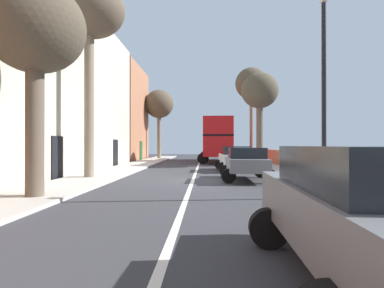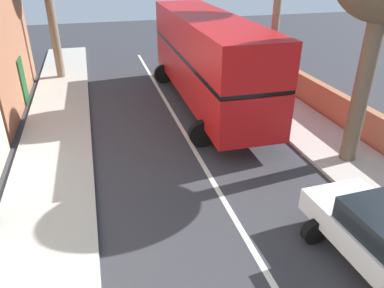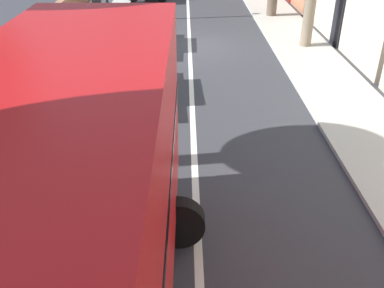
% 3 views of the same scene
% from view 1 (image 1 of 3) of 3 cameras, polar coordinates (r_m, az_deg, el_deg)
% --- Properties ---
extents(ground_plane, '(84.00, 84.00, 0.00)m').
position_cam_1_polar(ground_plane, '(14.64, 0.14, -6.74)').
color(ground_plane, '#333338').
extents(road_centre_line, '(0.16, 54.00, 0.01)m').
position_cam_1_polar(road_centre_line, '(14.64, 0.14, -6.72)').
color(road_centre_line, silver).
rests_on(road_centre_line, ground).
extents(sidewalk_left, '(2.60, 60.00, 0.12)m').
position_cam_1_polar(sidewalk_left, '(15.62, -18.23, -6.09)').
color(sidewalk_left, '#B2ADA3').
rests_on(sidewalk_left, ground).
extents(sidewalk_right, '(2.60, 60.00, 0.12)m').
position_cam_1_polar(sidewalk_right, '(15.24, 19.00, -6.24)').
color(sidewalk_right, '#B2ADA3').
rests_on(sidewalk_right, ground).
extents(terraced_houses_left, '(4.07, 47.62, 10.92)m').
position_cam_1_polar(terraced_houses_left, '(17.59, -29.27, 10.67)').
color(terraced_houses_left, '#9E6647').
rests_on(terraced_houses_left, ground).
extents(boundary_wall_right, '(0.36, 54.00, 1.27)m').
position_cam_1_polar(boundary_wall_right, '(15.70, 24.44, -3.94)').
color(boundary_wall_right, '#9E6647').
rests_on(boundary_wall_right, ground).
extents(double_decker_bus, '(3.67, 11.41, 4.06)m').
position_cam_1_polar(double_decker_bus, '(31.04, 4.55, 1.07)').
color(double_decker_bus, '#B31315').
rests_on(double_decker_bus, ground).
extents(parked_car_grey_right_0, '(2.44, 3.99, 1.55)m').
position_cam_1_polar(parked_car_grey_right_0, '(14.90, 9.84, -3.18)').
color(parked_car_grey_right_0, slate).
rests_on(parked_car_grey_right_0, ground).
extents(parked_car_grey_right_1, '(2.56, 4.47, 1.65)m').
position_cam_1_polar(parked_car_grey_right_1, '(4.16, 30.04, -10.13)').
color(parked_car_grey_right_1, slate).
rests_on(parked_car_grey_right_1, ground).
extents(parked_car_white_right_2, '(2.57, 4.21, 1.59)m').
position_cam_1_polar(parked_car_white_right_2, '(20.29, 7.90, -2.33)').
color(parked_car_white_right_2, silver).
rests_on(parked_car_white_right_2, ground).
extents(street_tree_left_0, '(3.43, 3.43, 9.47)m').
position_cam_1_polar(street_tree_left_0, '(17.18, -18.28, 21.58)').
color(street_tree_left_0, '#7A6B56').
rests_on(street_tree_left_0, sidewalk_left).
extents(street_tree_right_1, '(2.91, 2.91, 7.27)m').
position_cam_1_polar(street_tree_right_1, '(25.46, 12.27, 9.15)').
color(street_tree_right_1, brown).
rests_on(street_tree_right_1, sidewalk_right).
extents(street_tree_left_2, '(3.47, 3.47, 8.19)m').
position_cam_1_polar(street_tree_left_2, '(37.96, -6.04, 7.15)').
color(street_tree_left_2, '#7A6B56').
rests_on(street_tree_left_2, sidewalk_left).
extents(street_tree_right_5, '(3.23, 3.23, 9.36)m').
position_cam_1_polar(street_tree_right_5, '(32.49, 10.82, 10.62)').
color(street_tree_right_5, '#7A6B56').
rests_on(street_tree_right_5, sidewalk_right).
extents(street_tree_left_6, '(3.00, 3.00, 6.52)m').
position_cam_1_polar(street_tree_left_6, '(11.14, -26.79, 17.84)').
color(street_tree_left_6, brown).
rests_on(street_tree_left_6, sidewalk_left).
extents(lamppost_right, '(0.32, 0.32, 6.31)m').
position_cam_1_polar(lamppost_right, '(10.77, 22.99, 11.27)').
color(lamppost_right, black).
rests_on(lamppost_right, sidewalk_right).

